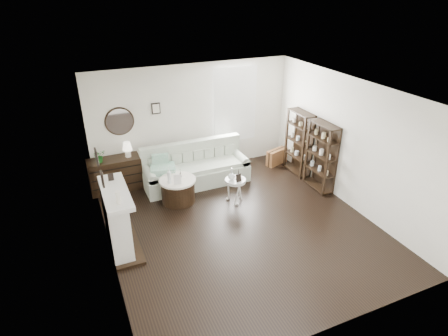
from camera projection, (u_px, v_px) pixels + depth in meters
name	position (u px, v px, depth m)	size (l,w,h in m)	color
room	(221.00, 107.00, 9.26)	(5.50, 5.50, 5.50)	black
fireplace	(117.00, 221.00, 6.68)	(0.50, 1.40, 1.84)	silver
shelf_unit_far	(299.00, 143.00, 9.24)	(0.30, 0.80, 1.60)	black
shelf_unit_near	(321.00, 157.00, 8.51)	(0.30, 0.80, 1.60)	black
sofa	(195.00, 170.00, 8.99)	(2.49, 0.86, 0.97)	#ADB7A3
quilt	(163.00, 169.00, 8.48)	(0.55, 0.45, 0.14)	#2A9C6F
suitcase	(277.00, 157.00, 9.93)	(0.62, 0.21, 0.41)	brown
dresser	(115.00, 174.00, 8.63)	(1.17, 0.50, 0.78)	black
table_lamp	(127.00, 149.00, 8.50)	(0.22, 0.22, 0.35)	white
potted_plant	(99.00, 156.00, 8.25)	(0.26, 0.23, 0.29)	#19591A
drum_table	(178.00, 190.00, 8.19)	(0.79, 0.79, 0.55)	black
pedestal_table	(235.00, 181.00, 8.09)	(0.46, 0.46, 0.55)	white
eiffel_drum	(180.00, 174.00, 8.11)	(0.10, 0.10, 0.18)	black
bottle_drum	(169.00, 176.00, 7.85)	(0.08, 0.08, 0.33)	silver
card_frame_drum	(177.00, 179.00, 7.84)	(0.16, 0.01, 0.21)	silver
eiffel_ped	(239.00, 174.00, 8.08)	(0.12, 0.12, 0.20)	black
flask_ped	(232.00, 174.00, 7.99)	(0.15, 0.15, 0.28)	silver
card_frame_ped	(239.00, 178.00, 7.94)	(0.13, 0.01, 0.17)	black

